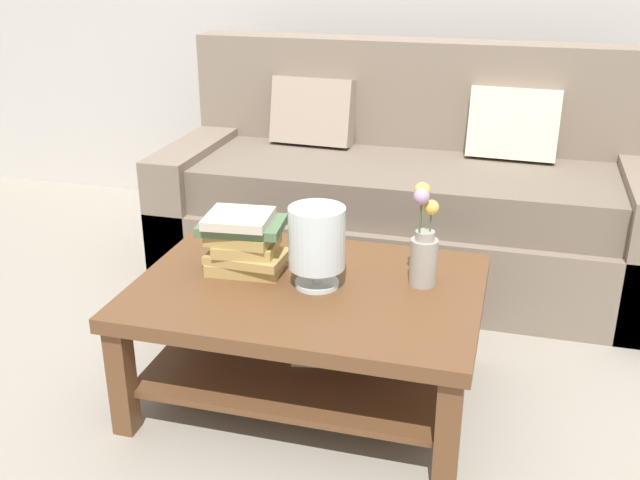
{
  "coord_description": "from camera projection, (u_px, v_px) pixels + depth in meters",
  "views": [
    {
      "loc": [
        0.61,
        -2.46,
        1.52
      ],
      "look_at": [
        -0.02,
        -0.16,
        0.53
      ],
      "focal_mm": 41.57,
      "sensor_mm": 36.0,
      "label": 1
    }
  ],
  "objects": [
    {
      "name": "book_stack_main",
      "position": [
        244.0,
        241.0,
        2.55
      ],
      "size": [
        0.31,
        0.25,
        0.21
      ],
      "color": "tan",
      "rests_on": "coffee_table"
    },
    {
      "name": "glass_hurricane_vase",
      "position": [
        317.0,
        240.0,
        2.41
      ],
      "size": [
        0.19,
        0.19,
        0.28
      ],
      "color": "silver",
      "rests_on": "coffee_table"
    },
    {
      "name": "ground_plane",
      "position": [
        335.0,
        351.0,
        2.92
      ],
      "size": [
        10.0,
        10.0,
        0.0
      ],
      "primitive_type": "plane",
      "color": "gray"
    },
    {
      "name": "flower_pitcher",
      "position": [
        424.0,
        246.0,
        2.43
      ],
      "size": [
        0.09,
        0.09,
        0.35
      ],
      "color": "#9E998E",
      "rests_on": "coffee_table"
    },
    {
      "name": "coffee_table",
      "position": [
        309.0,
        314.0,
        2.53
      ],
      "size": [
        1.15,
        0.83,
        0.43
      ],
      "color": "brown",
      "rests_on": "ground"
    },
    {
      "name": "couch",
      "position": [
        408.0,
        199.0,
        3.5
      ],
      "size": [
        2.24,
        0.9,
        1.06
      ],
      "color": "#7A6B5B",
      "rests_on": "ground"
    }
  ]
}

